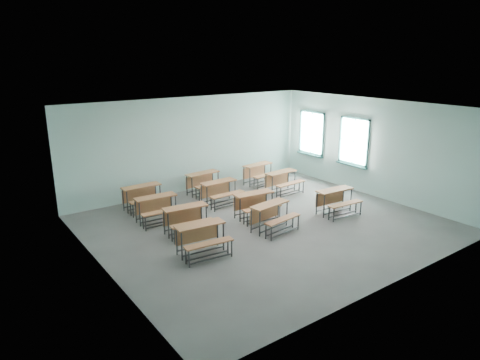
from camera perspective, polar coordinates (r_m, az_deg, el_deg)
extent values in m
cube|color=slate|center=(11.93, 3.46, -5.96)|extent=(9.00, 8.00, 0.02)
cube|color=white|center=(11.12, 3.74, 9.58)|extent=(9.00, 8.00, 0.02)
cube|color=#ACD8CF|center=(14.65, -6.44, 4.77)|extent=(9.00, 0.02, 3.20)
cube|color=#ACD8CF|center=(8.85, 20.34, -3.93)|extent=(9.00, 0.02, 3.20)
cube|color=#ACD8CF|center=(9.34, -18.35, -2.69)|extent=(0.02, 8.00, 3.20)
cube|color=#ACD8CF|center=(14.64, 17.41, 4.11)|extent=(0.02, 8.00, 3.20)
cube|color=#163F3D|center=(16.53, 9.40, 3.59)|extent=(0.06, 1.20, 0.06)
cube|color=#163F3D|center=(16.26, 9.65, 8.89)|extent=(0.06, 1.20, 0.06)
cube|color=#163F3D|center=(15.99, 10.97, 5.90)|extent=(0.06, 0.06, 1.60)
cube|color=#163F3D|center=(16.78, 8.14, 6.52)|extent=(0.06, 0.06, 1.60)
cube|color=#163F3D|center=(16.38, 9.52, 6.22)|extent=(0.04, 0.04, 1.48)
cube|color=#163F3D|center=(16.38, 9.52, 6.22)|extent=(0.04, 1.08, 0.04)
cube|color=#163F3D|center=(16.51, 9.29, 3.37)|extent=(0.14, 1.28, 0.04)
cube|color=white|center=(16.40, 9.58, 6.23)|extent=(0.01, 1.08, 1.48)
cube|color=#163F3D|center=(15.23, 14.72, 2.19)|extent=(0.06, 1.20, 0.06)
cube|color=#163F3D|center=(14.94, 15.14, 7.92)|extent=(0.06, 1.20, 0.06)
cube|color=#163F3D|center=(14.72, 16.63, 4.64)|extent=(0.06, 0.06, 1.60)
cube|color=#163F3D|center=(15.43, 13.30, 5.39)|extent=(0.06, 0.06, 1.60)
cube|color=#163F3D|center=(15.07, 14.93, 5.02)|extent=(0.04, 0.04, 1.48)
cube|color=#163F3D|center=(15.07, 14.93, 5.02)|extent=(0.04, 1.08, 0.04)
cube|color=#163F3D|center=(15.21, 14.60, 1.95)|extent=(0.14, 1.28, 0.04)
cube|color=white|center=(15.09, 14.99, 5.03)|extent=(0.01, 1.08, 1.48)
cube|color=#9E5E39|center=(10.06, -5.36, -5.95)|extent=(1.20, 0.51, 0.04)
cube|color=#9E5E39|center=(10.32, -5.74, -7.14)|extent=(1.11, 0.13, 0.40)
cylinder|color=#373A3C|center=(9.88, -7.77, -8.76)|extent=(0.04, 0.04, 0.69)
cylinder|color=#373A3C|center=(10.29, -2.21, -7.57)|extent=(0.04, 0.04, 0.69)
cylinder|color=#373A3C|center=(10.14, -8.45, -8.10)|extent=(0.04, 0.04, 0.69)
cylinder|color=#373A3C|center=(10.54, -3.01, -6.97)|extent=(0.04, 0.04, 0.69)
cube|color=#373A3C|center=(10.18, -4.90, -9.44)|extent=(1.07, 0.14, 0.03)
cube|color=#373A3C|center=(10.43, -5.64, -8.78)|extent=(1.07, 0.14, 0.03)
cube|color=#9E5E39|center=(9.78, -4.15, -8.43)|extent=(1.19, 0.36, 0.03)
cylinder|color=#373A3C|center=(9.60, -6.80, -10.44)|extent=(0.04, 0.04, 0.40)
cylinder|color=#373A3C|center=(10.02, -1.11, -9.13)|extent=(0.04, 0.04, 0.40)
cylinder|color=#373A3C|center=(9.76, -7.24, -10.01)|extent=(0.04, 0.04, 0.40)
cylinder|color=#373A3C|center=(10.17, -1.62, -8.74)|extent=(0.04, 0.04, 0.40)
cube|color=#373A3C|center=(9.86, -3.87, -10.43)|extent=(1.07, 0.14, 0.03)
cube|color=#373A3C|center=(10.01, -4.35, -10.02)|extent=(1.07, 0.14, 0.03)
cube|color=#9E5E39|center=(11.37, 3.98, -3.25)|extent=(1.21, 0.54, 0.04)
cube|color=#9E5E39|center=(11.58, 3.29, -4.42)|extent=(1.10, 0.17, 0.40)
cylinder|color=#373A3C|center=(11.03, 2.66, -5.88)|extent=(0.04, 0.04, 0.69)
cylinder|color=#373A3C|center=(11.78, 6.27, -4.49)|extent=(0.04, 0.04, 0.69)
cylinder|color=#373A3C|center=(11.23, 1.50, -5.45)|extent=(0.04, 0.04, 0.69)
cylinder|color=#373A3C|center=(11.96, 5.13, -4.11)|extent=(0.04, 0.04, 0.69)
cube|color=#373A3C|center=(11.49, 4.49, -6.31)|extent=(1.06, 0.17, 0.03)
cube|color=#373A3C|center=(11.68, 3.35, -5.90)|extent=(1.06, 0.17, 0.03)
cube|color=#9E5E39|center=(11.18, 5.72, -5.22)|extent=(1.19, 0.40, 0.03)
cylinder|color=#373A3C|center=(10.83, 4.20, -7.15)|extent=(0.04, 0.04, 0.40)
cylinder|color=#373A3C|center=(11.59, 7.77, -5.65)|extent=(0.04, 0.04, 0.40)
cylinder|color=#373A3C|center=(10.95, 3.48, -6.88)|extent=(0.04, 0.04, 0.40)
cylinder|color=#373A3C|center=(11.70, 7.07, -5.41)|extent=(0.04, 0.04, 0.40)
cube|color=#373A3C|center=(11.25, 6.03, -6.96)|extent=(1.06, 0.17, 0.03)
cube|color=#373A3C|center=(11.36, 5.32, -6.70)|extent=(1.06, 0.17, 0.03)
cube|color=#9E5E39|center=(12.84, 12.52, -1.29)|extent=(1.19, 0.47, 0.04)
cube|color=#9E5E39|center=(13.05, 11.89, -2.33)|extent=(1.11, 0.10, 0.40)
cylinder|color=#373A3C|center=(12.49, 11.14, -3.47)|extent=(0.04, 0.04, 0.69)
cylinder|color=#373A3C|center=(13.21, 14.56, -2.59)|extent=(0.04, 0.04, 0.69)
cylinder|color=#373A3C|center=(12.71, 10.19, -3.07)|extent=(0.04, 0.04, 0.69)
cylinder|color=#373A3C|center=(13.42, 13.61, -2.24)|extent=(0.04, 0.04, 0.69)
cube|color=#373A3C|center=(12.93, 12.83, -4.06)|extent=(1.07, 0.11, 0.03)
cube|color=#373A3C|center=(13.14, 11.89, -3.67)|extent=(1.07, 0.11, 0.03)
cube|color=#9E5E39|center=(12.62, 13.91, -3.08)|extent=(1.18, 0.33, 0.03)
cylinder|color=#373A3C|center=(12.27, 12.38, -4.63)|extent=(0.04, 0.04, 0.40)
cylinder|color=#373A3C|center=(13.00, 15.79, -3.67)|extent=(0.04, 0.04, 0.40)
cylinder|color=#373A3C|center=(12.39, 11.79, -4.38)|extent=(0.04, 0.04, 0.40)
cylinder|color=#373A3C|center=(13.12, 15.20, -3.44)|extent=(0.04, 0.04, 0.40)
cube|color=#373A3C|center=(12.67, 14.10, -4.66)|extent=(1.07, 0.11, 0.03)
cube|color=#373A3C|center=(12.79, 13.51, -4.42)|extent=(1.07, 0.11, 0.03)
cube|color=#9E5E39|center=(11.23, -7.34, -3.60)|extent=(1.20, 0.50, 0.04)
cube|color=#9E5E39|center=(11.49, -7.64, -4.72)|extent=(1.11, 0.13, 0.40)
cylinder|color=#373A3C|center=(11.04, -9.52, -6.07)|extent=(0.04, 0.04, 0.69)
cylinder|color=#373A3C|center=(11.42, -4.49, -5.10)|extent=(0.04, 0.04, 0.69)
cylinder|color=#373A3C|center=(11.31, -10.09, -5.54)|extent=(0.04, 0.04, 0.69)
cylinder|color=#373A3C|center=(11.69, -5.16, -4.62)|extent=(0.04, 0.04, 0.69)
cube|color=#373A3C|center=(11.32, -6.92, -6.75)|extent=(1.07, 0.14, 0.03)
cube|color=#373A3C|center=(11.58, -7.54, -6.22)|extent=(1.07, 0.14, 0.03)
cube|color=#9E5E39|center=(10.93, -6.32, -5.75)|extent=(1.19, 0.36, 0.03)
cylinder|color=#373A3C|center=(10.75, -8.71, -7.50)|extent=(0.04, 0.04, 0.40)
cylinder|color=#373A3C|center=(11.14, -3.56, -6.45)|extent=(0.04, 0.04, 0.40)
cylinder|color=#373A3C|center=(10.91, -9.07, -7.15)|extent=(0.04, 0.04, 0.40)
cylinder|color=#373A3C|center=(11.30, -3.99, -6.14)|extent=(0.04, 0.04, 0.40)
cube|color=#373A3C|center=(10.98, -6.07, -7.57)|extent=(1.07, 0.14, 0.03)
cube|color=#373A3C|center=(11.14, -6.46, -7.23)|extent=(1.07, 0.14, 0.03)
cube|color=#9E5E39|center=(12.22, 1.84, -1.80)|extent=(1.20, 0.52, 0.04)
cube|color=#9E5E39|center=(12.46, 1.40, -2.87)|extent=(1.10, 0.14, 0.40)
cylinder|color=#373A3C|center=(11.96, 0.01, -4.05)|extent=(0.04, 0.04, 0.69)
cylinder|color=#373A3C|center=(12.49, 4.30, -3.20)|extent=(0.04, 0.04, 0.69)
cylinder|color=#373A3C|center=(12.21, -0.71, -3.61)|extent=(0.04, 0.04, 0.69)
cylinder|color=#373A3C|center=(12.73, 3.52, -2.80)|extent=(0.04, 0.04, 0.69)
cube|color=#373A3C|center=(12.30, 2.19, -4.71)|extent=(1.07, 0.15, 0.03)
cube|color=#373A3C|center=(12.55, 1.44, -4.26)|extent=(1.07, 0.15, 0.03)
cube|color=#9E5E39|center=(11.94, 2.99, -3.72)|extent=(1.19, 0.37, 0.03)
cylinder|color=#373A3C|center=(11.68, 0.99, -5.31)|extent=(0.04, 0.04, 0.40)
cylinder|color=#373A3C|center=(12.23, 5.33, -4.38)|extent=(0.04, 0.04, 0.40)
cylinder|color=#373A3C|center=(11.83, 0.54, -5.02)|extent=(0.04, 0.04, 0.40)
cylinder|color=#373A3C|center=(12.37, 4.84, -4.12)|extent=(0.04, 0.04, 0.40)
cube|color=#373A3C|center=(11.99, 3.20, -5.39)|extent=(1.07, 0.15, 0.03)
cube|color=#373A3C|center=(12.14, 2.73, -5.11)|extent=(1.07, 0.15, 0.03)
cube|color=#9E5E39|center=(12.15, -11.22, -2.22)|extent=(1.19, 0.45, 0.04)
cube|color=#9E5E39|center=(12.41, -11.46, -3.29)|extent=(1.11, 0.07, 0.40)
cylinder|color=#373A3C|center=(11.96, -13.22, -4.50)|extent=(0.04, 0.04, 0.69)
cylinder|color=#373A3C|center=(12.33, -8.55, -3.60)|extent=(0.04, 0.04, 0.69)
cylinder|color=#373A3C|center=(12.24, -13.72, -4.05)|extent=(0.04, 0.04, 0.69)
cylinder|color=#373A3C|center=(12.60, -9.15, -3.19)|extent=(0.04, 0.04, 0.69)
cube|color=#373A3C|center=(12.22, -10.79, -5.14)|extent=(1.07, 0.08, 0.03)
cube|color=#373A3C|center=(12.50, -11.34, -4.69)|extent=(1.07, 0.08, 0.03)
cube|color=#9E5E39|center=(11.84, -10.29, -4.15)|extent=(1.18, 0.30, 0.03)
cylinder|color=#373A3C|center=(11.66, -12.48, -5.77)|extent=(0.04, 0.04, 0.40)
cylinder|color=#373A3C|center=(12.04, -7.71, -4.80)|extent=(0.04, 0.04, 0.40)
cylinder|color=#373A3C|center=(11.82, -12.80, -5.48)|extent=(0.04, 0.04, 0.40)
cylinder|color=#373A3C|center=(12.19, -8.09, -4.53)|extent=(0.04, 0.04, 0.40)
cube|color=#373A3C|center=(11.88, -10.03, -5.84)|extent=(1.07, 0.08, 0.03)
cube|color=#373A3C|center=(12.04, -10.38, -5.55)|extent=(1.07, 0.08, 0.03)
cube|color=#9E5E39|center=(13.35, -2.90, -0.24)|extent=(1.18, 0.42, 0.04)
cube|color=#9E5E39|center=(13.57, -3.31, -1.27)|extent=(1.11, 0.05, 0.40)
cylinder|color=#373A3C|center=(13.05, -4.41, -2.34)|extent=(0.04, 0.04, 0.69)
cylinder|color=#373A3C|center=(13.63, -0.66, -1.47)|extent=(0.04, 0.04, 0.69)
cylinder|color=#373A3C|center=(13.30, -5.15, -2.00)|extent=(0.04, 0.04, 0.69)
cylinder|color=#373A3C|center=(13.87, -1.43, -1.15)|extent=(0.04, 0.04, 0.69)
cube|color=#373A3C|center=(13.41, -2.48, -2.90)|extent=(1.07, 0.06, 0.03)
cube|color=#373A3C|center=(13.65, -3.23, -2.56)|extent=(1.07, 0.06, 0.03)
cube|color=#9E5E39|center=(13.07, -1.71, -1.92)|extent=(1.17, 0.28, 0.03)
cylinder|color=#373A3C|center=(12.78, -3.40, -3.41)|extent=(0.04, 0.04, 0.40)
cylinder|color=#373A3C|center=(13.37, 0.39, -2.47)|extent=(0.04, 0.04, 0.40)
cylinder|color=#373A3C|center=(12.92, -3.86, -3.19)|extent=(0.04, 0.04, 0.40)
cylinder|color=#373A3C|center=(13.51, -0.09, -2.27)|extent=(0.04, 0.04, 0.40)
cube|color=#373A3C|center=(13.11, -1.46, -3.44)|extent=(1.07, 0.06, 0.03)
cube|color=#373A3C|center=(13.25, -1.93, -3.23)|extent=(1.07, 0.06, 0.03)
cube|color=#9E5E39|center=(14.50, 5.46, 1.05)|extent=(1.19, 0.46, 0.04)
cube|color=#9E5E39|center=(14.70, 4.93, 0.08)|extent=(1.11, 0.09, 0.40)
cylinder|color=#373A3C|center=(14.13, 4.32, -0.86)|extent=(0.04, 0.04, 0.69)
cylinder|color=#373A3C|center=(14.86, 7.31, -0.08)|extent=(0.04, 0.04, 0.69)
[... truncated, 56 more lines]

